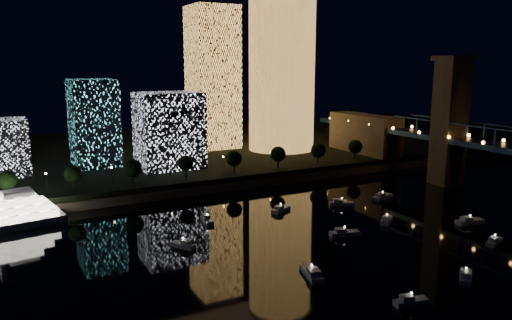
{
  "coord_description": "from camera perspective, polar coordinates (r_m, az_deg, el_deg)",
  "views": [
    {
      "loc": [
        -91.73,
        -85.9,
        47.2
      ],
      "look_at": [
        -17.58,
        55.0,
        16.23
      ],
      "focal_mm": 35.0,
      "sensor_mm": 36.0,
      "label": 1
    }
  ],
  "objects": [
    {
      "name": "midrise_blocks",
      "position": [
        210.33,
        -21.74,
        2.88
      ],
      "size": [
        107.53,
        42.01,
        35.8
      ],
      "color": "white",
      "rests_on": "far_bank"
    },
    {
      "name": "motorboats",
      "position": [
        145.45,
        11.71,
        -7.83
      ],
      "size": [
        90.19,
        72.7,
        2.78
      ],
      "color": "silver",
      "rests_on": "ground"
    },
    {
      "name": "far_bank",
      "position": [
        266.23,
        -7.2,
        1.25
      ],
      "size": [
        420.0,
        160.0,
        5.0
      ],
      "primitive_type": "cube",
      "color": "black",
      "rests_on": "ground"
    },
    {
      "name": "esplanade_trees",
      "position": [
        187.85,
        -8.32,
        -0.38
      ],
      "size": [
        166.6,
        6.89,
        8.95
      ],
      "color": "black",
      "rests_on": "far_bank"
    },
    {
      "name": "ground",
      "position": [
        134.24,
        18.16,
        -10.15
      ],
      "size": [
        520.0,
        520.0,
        0.0
      ],
      "primitive_type": "plane",
      "color": "black",
      "rests_on": "ground"
    },
    {
      "name": "tower_cylindrical",
      "position": [
        246.09,
        2.96,
        10.14
      ],
      "size": [
        34.0,
        34.0,
        76.81
      ],
      "color": "#FFB151",
      "rests_on": "far_bank"
    },
    {
      "name": "street_lamps",
      "position": [
        192.75,
        -9.76,
        -0.58
      ],
      "size": [
        132.7,
        0.7,
        5.65
      ],
      "color": "black",
      "rests_on": "far_bank"
    },
    {
      "name": "tower_rectangular",
      "position": [
        253.65,
        -4.96,
        9.32
      ],
      "size": [
        21.94,
        21.94,
        69.82
      ],
      "primitive_type": "cube",
      "color": "#FFB151",
      "rests_on": "far_bank"
    },
    {
      "name": "seawall",
      "position": [
        196.7,
        0.87,
        -2.43
      ],
      "size": [
        420.0,
        6.0,
        3.0
      ],
      "primitive_type": "cube",
      "color": "#6B5E4C",
      "rests_on": "ground"
    }
  ]
}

